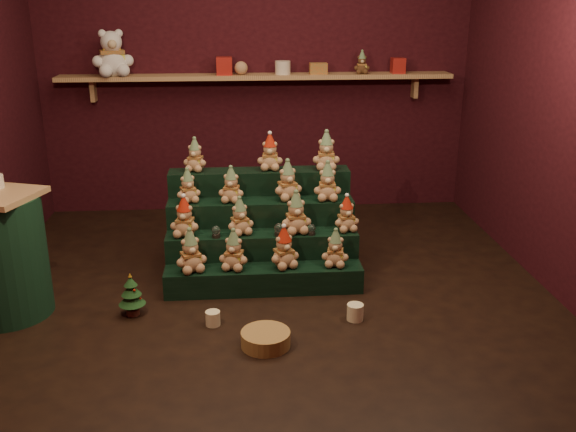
{
  "coord_description": "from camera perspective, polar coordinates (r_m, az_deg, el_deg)",
  "views": [
    {
      "loc": [
        -0.19,
        -4.1,
        2.0
      ],
      "look_at": [
        0.16,
        0.25,
        0.5
      ],
      "focal_mm": 40.0,
      "sensor_mm": 36.0,
      "label": 1
    }
  ],
  "objects": [
    {
      "name": "teddy_5",
      "position": [
        4.64,
        -4.31,
        -0.01
      ],
      "size": [
        0.24,
        0.23,
        0.27
      ],
      "primitive_type": null,
      "rotation": [
        0.0,
        0.0,
        0.37
      ],
      "color": "tan",
      "rests_on": "riser_tier_midfront"
    },
    {
      "name": "brown_bear",
      "position": [
        6.08,
        6.59,
        13.41
      ],
      "size": [
        0.15,
        0.14,
        0.2
      ],
      "primitive_type": null,
      "rotation": [
        0.0,
        0.0,
        -0.06
      ],
      "color": "#50321A",
      "rests_on": "back_shelf"
    },
    {
      "name": "back_shelf",
      "position": [
        6.02,
        -2.77,
        12.23
      ],
      "size": [
        3.6,
        0.26,
        0.24
      ],
      "color": "tan",
      "rests_on": "ground"
    },
    {
      "name": "teddy_0",
      "position": [
        4.49,
        -8.67,
        -3.06
      ],
      "size": [
        0.27,
        0.26,
        0.3
      ],
      "primitive_type": null,
      "rotation": [
        0.0,
        0.0,
        0.35
      ],
      "color": "tan",
      "rests_on": "riser_tier_front"
    },
    {
      "name": "teddy_8",
      "position": [
        4.82,
        -8.9,
        2.67
      ],
      "size": [
        0.22,
        0.21,
        0.25
      ],
      "primitive_type": null,
      "rotation": [
        0.0,
        0.0,
        0.35
      ],
      "color": "tan",
      "rests_on": "riser_tier_midback"
    },
    {
      "name": "mini_christmas_tree",
      "position": [
        4.36,
        -13.74,
        -6.81
      ],
      "size": [
        0.18,
        0.18,
        0.3
      ],
      "rotation": [
        0.0,
        0.0,
        0.18
      ],
      "color": "#4A241A",
      "rests_on": "ground"
    },
    {
      "name": "riser_tier_midfront",
      "position": [
        4.75,
        -2.28,
        -3.57
      ],
      "size": [
        1.4,
        0.22,
        0.36
      ],
      "primitive_type": "cube",
      "color": "black",
      "rests_on": "ground"
    },
    {
      "name": "mug_left",
      "position": [
        4.18,
        -6.69,
        -9.02
      ],
      "size": [
        0.09,
        0.09,
        0.09
      ],
      "primitive_type": "cylinder",
      "color": "#F5EAB5",
      "rests_on": "ground"
    },
    {
      "name": "teddy_13",
      "position": [
        4.97,
        -1.61,
        5.7
      ],
      "size": [
        0.21,
        0.19,
        0.28
      ],
      "primitive_type": null,
      "rotation": [
        0.0,
        0.0,
        -0.08
      ],
      "color": "tan",
      "rests_on": "riser_tier_back"
    },
    {
      "name": "teddy_4",
      "position": [
        4.64,
        -9.18,
        -0.08
      ],
      "size": [
        0.24,
        0.22,
        0.29
      ],
      "primitive_type": null,
      "rotation": [
        0.0,
        0.0,
        -0.18
      ],
      "color": "tan",
      "rests_on": "riser_tier_midfront"
    },
    {
      "name": "side_table",
      "position": [
        4.55,
        -24.2,
        -3.2
      ],
      "size": [
        0.67,
        0.61,
        0.84
      ],
      "rotation": [
        0.0,
        0.0,
        -0.33
      ],
      "color": "tan",
      "rests_on": "ground"
    },
    {
      "name": "teddy_10",
      "position": [
        4.82,
        -0.04,
        3.2
      ],
      "size": [
        0.26,
        0.25,
        0.3
      ],
      "primitive_type": null,
      "rotation": [
        0.0,
        0.0,
        0.3
      ],
      "color": "tan",
      "rests_on": "riser_tier_midback"
    },
    {
      "name": "ground",
      "position": [
        4.57,
        -1.73,
        -6.99
      ],
      "size": [
        4.0,
        4.0,
        0.0
      ],
      "primitive_type": "plane",
      "color": "black",
      "rests_on": "ground"
    },
    {
      "name": "teddy_1",
      "position": [
        4.5,
        -4.84,
        -3.0
      ],
      "size": [
        0.25,
        0.23,
        0.29
      ],
      "primitive_type": null,
      "rotation": [
        0.0,
        0.0,
        -0.28
      ],
      "color": "tan",
      "rests_on": "riser_tier_front"
    },
    {
      "name": "gift_tin_red_b",
      "position": [
        6.17,
        9.75,
        13.04
      ],
      "size": [
        0.12,
        0.12,
        0.14
      ],
      "primitive_type": "cube",
      "color": "#AF221B",
      "rests_on": "back_shelf"
    },
    {
      "name": "teddy_7",
      "position": [
        4.71,
        5.22,
        0.2
      ],
      "size": [
        0.21,
        0.2,
        0.26
      ],
      "primitive_type": null,
      "rotation": [
        0.0,
        0.0,
        0.19
      ],
      "color": "tan",
      "rests_on": "riser_tier_midfront"
    },
    {
      "name": "snow_globe_b",
      "position": [
        4.62,
        -0.8,
        -1.2
      ],
      "size": [
        0.07,
        0.07,
        0.09
      ],
      "color": "black",
      "rests_on": "riser_tier_midfront"
    },
    {
      "name": "shelf_plush_ball",
      "position": [
        5.99,
        -4.2,
        12.99
      ],
      "size": [
        0.12,
        0.12,
        0.12
      ],
      "primitive_type": "sphere",
      "color": "tan",
      "rests_on": "back_shelf"
    },
    {
      "name": "teddy_9",
      "position": [
        4.79,
        -5.07,
        2.8
      ],
      "size": [
        0.22,
        0.2,
        0.26
      ],
      "primitive_type": null,
      "rotation": [
        0.0,
        0.0,
        -0.19
      ],
      "color": "tan",
      "rests_on": "riser_tier_midback"
    },
    {
      "name": "snow_globe_a",
      "position": [
        4.61,
        -6.42,
        -1.4
      ],
      "size": [
        0.06,
        0.06,
        0.09
      ],
      "color": "black",
      "rests_on": "riser_tier_midfront"
    },
    {
      "name": "back_wall",
      "position": [
        6.19,
        -2.84,
        13.39
      ],
      "size": [
        4.0,
        0.1,
        2.8
      ],
      "primitive_type": "cube",
      "color": "black",
      "rests_on": "ground"
    },
    {
      "name": "riser_tier_midback",
      "position": [
        4.92,
        -2.4,
        -1.62
      ],
      "size": [
        1.4,
        0.22,
        0.54
      ],
      "primitive_type": "cube",
      "color": "black",
      "rests_on": "ground"
    },
    {
      "name": "teddy_14",
      "position": [
        4.99,
        3.42,
        5.83
      ],
      "size": [
        0.22,
        0.21,
        0.3
      ],
      "primitive_type": null,
      "rotation": [
        0.0,
        0.0,
        -0.08
      ],
      "color": "tan",
      "rests_on": "riser_tier_back"
    },
    {
      "name": "teddy_12",
      "position": [
        4.99,
        -8.26,
        5.4
      ],
      "size": [
        0.22,
        0.2,
        0.25
      ],
      "primitive_type": null,
      "rotation": [
        0.0,
        0.0,
        -0.27
      ],
      "color": "tan",
      "rests_on": "riser_tier_back"
    },
    {
      "name": "white_bear",
      "position": [
        6.06,
        -15.42,
        14.29
      ],
      "size": [
        0.43,
        0.41,
        0.51
      ],
      "primitive_type": null,
      "rotation": [
        0.0,
        0.0,
        0.26
      ],
      "color": "white",
      "rests_on": "back_shelf"
    },
    {
      "name": "mug_right",
      "position": [
        4.24,
        5.99,
        -8.49
      ],
      "size": [
        0.11,
        0.11,
        0.11
      ],
      "primitive_type": "cylinder",
      "color": "#F5EAB5",
      "rests_on": "ground"
    },
    {
      "name": "teddy_6",
      "position": [
        4.65,
        0.71,
        0.32
      ],
      "size": [
        0.25,
        0.23,
        0.31
      ],
      "primitive_type": null,
      "rotation": [
        0.0,
        0.0,
        0.15
      ],
      "color": "tan",
      "rests_on": "riser_tier_midfront"
    },
    {
      "name": "snow_globe_c",
      "position": [
        4.64,
        2.11,
        -1.21
      ],
      "size": [
        0.06,
        0.06,
        0.08
      ],
      "color": "black",
      "rests_on": "riser_tier_midfront"
    },
    {
      "name": "teddy_11",
      "position": [
        4.82,
        3.53,
        3.11
      ],
      "size": [
        0.21,
        0.2,
        0.29
      ],
      "primitive_type": null,
      "rotation": [
        0.0,
        0.0,
        -0.05
      ],
      "color": "tan",
      "rests_on": "riser_tier_midback"
    },
    {
      "name": "gift_tin_red_a",
      "position": [
        5.98,
        -5.68,
        13.14
      ],
      "size": [
        0.14,
        0.14,
        0.16
      ],
      "primitive_type": "cube",
      "color": "#AF221B",
      "rests_on": "back_shelf"
    },
    {
      "name": "wicker_basket",
      "position": [
        3.93,
        -2.0,
        -10.85
      ],
      "size": [
        0.34,
        0.34,
        0.09
      ],
      "primitive_type": "cylinder",
      "rotation": [
        0.0,
        0.0,
        -0.13
      ],
      "color": "#A27941",
      "rests_on": "ground"
    },
    {
      "name": "riser_tier_back",
      "position": [
        5.1,
        -2.51,
        0.19
      ],
      "size": [
        1.4,
        0.22,
        0.72
      ],
      "primitive_type": "cube",
      "color": "black",
      "rests_on": "ground"
    },
    {
      "name": "riser_tier_front",
      "position": [
        4.58,
        -2.15,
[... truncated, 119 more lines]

